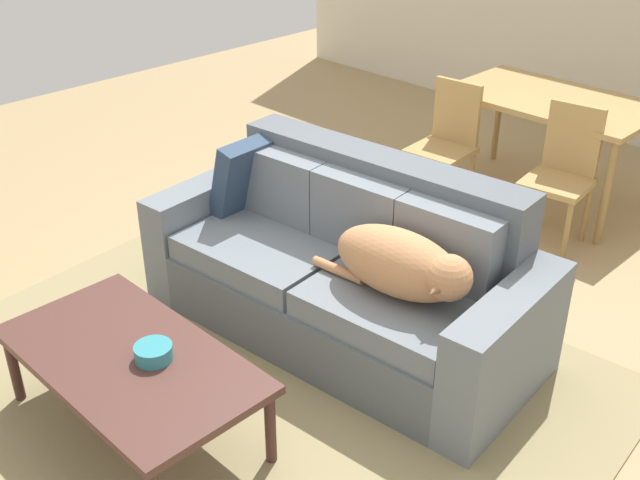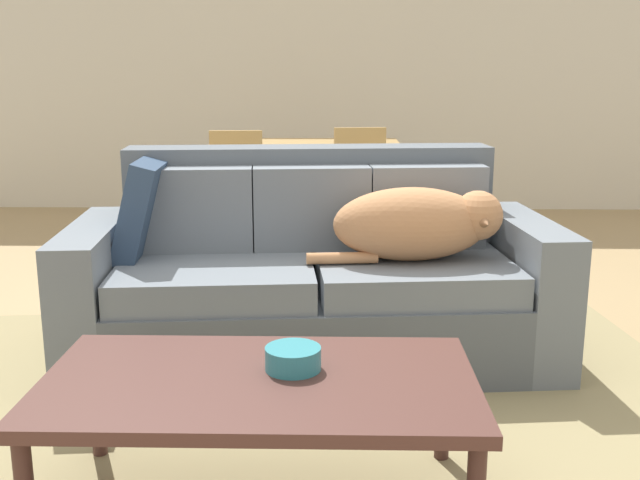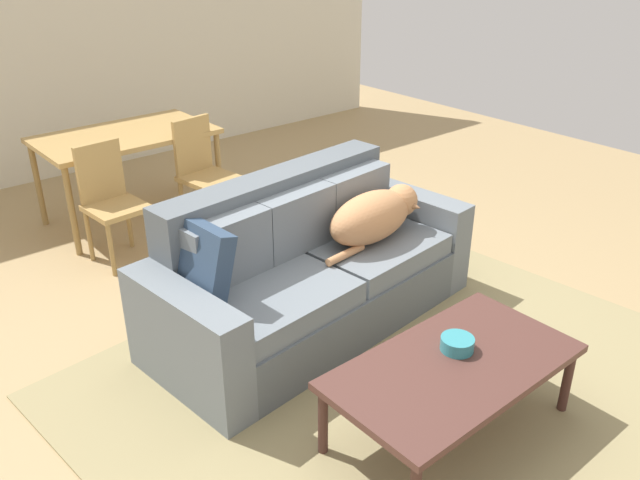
% 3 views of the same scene
% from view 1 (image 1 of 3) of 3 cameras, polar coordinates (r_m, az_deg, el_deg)
% --- Properties ---
extents(ground_plane, '(10.00, 10.00, 0.00)m').
position_cam_1_polar(ground_plane, '(4.27, 0.14, -7.46)').
color(ground_plane, tan).
extents(area_rug, '(3.57, 3.09, 0.01)m').
position_cam_1_polar(area_rug, '(3.96, -5.81, -10.91)').
color(area_rug, '#988A5D').
rests_on(area_rug, ground).
extents(couch, '(2.24, 1.12, 0.95)m').
position_cam_1_polar(couch, '(4.19, 2.02, -2.37)').
color(couch, '#575F66').
rests_on(couch, ground).
extents(dog_on_left_cushion, '(0.86, 0.39, 0.32)m').
position_cam_1_polar(dog_on_left_cushion, '(3.70, 6.19, -1.82)').
color(dog_on_left_cushion, tan).
rests_on(dog_on_left_cushion, couch).
extents(throw_pillow_by_left_arm, '(0.25, 0.47, 0.47)m').
position_cam_1_polar(throw_pillow_by_left_arm, '(4.53, -5.33, 4.79)').
color(throw_pillow_by_left_arm, '#2E435E').
rests_on(throw_pillow_by_left_arm, couch).
extents(coffee_table, '(1.28, 0.69, 0.43)m').
position_cam_1_polar(coffee_table, '(3.59, -13.77, -8.79)').
color(coffee_table, '#513029').
rests_on(coffee_table, ground).
extents(bowl_on_coffee_table, '(0.17, 0.17, 0.07)m').
position_cam_1_polar(bowl_on_coffee_table, '(3.50, -12.15, -8.10)').
color(bowl_on_coffee_table, teal).
rests_on(bowl_on_coffee_table, coffee_table).
extents(dining_table, '(1.42, 0.85, 0.77)m').
position_cam_1_polar(dining_table, '(5.82, 16.75, 9.36)').
color(dining_table, tan).
rests_on(dining_table, ground).
extents(dining_chair_near_left, '(0.43, 0.43, 0.91)m').
position_cam_1_polar(dining_chair_near_left, '(5.60, 9.33, 7.28)').
color(dining_chair_near_left, tan).
rests_on(dining_chair_near_left, ground).
extents(dining_chair_near_right, '(0.45, 0.45, 0.92)m').
position_cam_1_polar(dining_chair_near_right, '(5.27, 17.45, 4.96)').
color(dining_chair_near_right, tan).
rests_on(dining_chair_near_right, ground).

